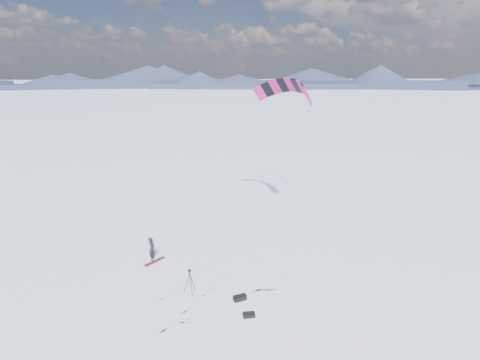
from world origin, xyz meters
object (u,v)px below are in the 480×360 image
object	(u,v)px
gear_bag_b	(249,315)
gear_bag_a	(240,298)
tripod	(190,278)
snowkiter	(153,259)
snowboard	(155,262)

from	to	relation	value
gear_bag_b	gear_bag_a	bearing A→B (deg)	99.55
tripod	gear_bag_b	world-z (taller)	tripod
snowkiter	gear_bag_b	distance (m)	8.59
snowboard	tripod	distance (m)	4.54
tripod	gear_bag_a	world-z (taller)	tripod
snowboard	gear_bag_b	world-z (taller)	gear_bag_b
gear_bag_a	snowboard	bearing A→B (deg)	121.52
gear_bag_a	gear_bag_b	size ratio (longest dim) A/B	1.18
snowboard	gear_bag_a	world-z (taller)	gear_bag_a
tripod	snowkiter	bearing A→B (deg)	74.95
tripod	gear_bag_a	size ratio (longest dim) A/B	1.95
snowboard	tripod	size ratio (longest dim) A/B	1.03
snowboard	gear_bag_a	size ratio (longest dim) A/B	2.01
snowboard	gear_bag_a	xyz separation A→B (m)	(4.49, -5.36, 0.12)
snowkiter	gear_bag_b	world-z (taller)	snowkiter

